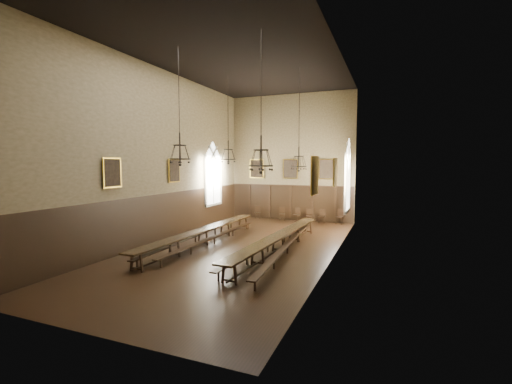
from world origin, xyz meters
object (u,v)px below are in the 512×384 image
Objects in this scene: bench_right_outer at (288,247)px; chandelier_back_right at (299,160)px; bench_left_inner at (214,239)px; chair_7 at (340,220)px; bench_left_outer at (196,238)px; chair_5 at (309,218)px; chair_3 at (282,216)px; chandelier_front_right at (261,157)px; chandelier_back_left at (228,154)px; table_left at (203,237)px; chair_4 at (296,217)px; chair_6 at (322,219)px; table_right at (278,243)px; bench_right_inner at (268,246)px; chandelier_front_left at (180,152)px; chair_1 at (258,215)px.

bench_right_outer is 2.02× the size of chandelier_back_right.
chair_7 is (5.10, 8.24, 0.04)m from bench_left_inner.
bench_left_outer is 10.95× the size of chair_5.
bench_left_inner is 8.30m from chair_3.
chandelier_front_right is (4.66, -2.82, 4.04)m from bench_left_outer.
chandelier_back_left is 0.94× the size of chandelier_front_right.
chandelier_back_right is at bearing 89.46° from chandelier_front_right.
chandelier_back_left is (0.13, 2.68, 4.24)m from table_left.
chair_7 reaches higher than chair_4.
chair_6 is at bearing 63.07° from table_left.
table_right is at bearing 94.07° from chandelier_front_right.
chair_6 is (0.84, 8.69, 0.01)m from bench_right_inner.
chandelier_front_left reaches higher than bench_right_outer.
bench_right_inner is 8.85m from chair_4.
chair_4 is (3.03, 8.57, -0.00)m from bench_left_outer.
bench_left_inner is 1.89× the size of chandelier_front_left.
bench_right_outer is at bearing -63.65° from chair_4.
chair_5 is (3.48, 8.56, -0.13)m from table_left.
chair_6 is at bearing 69.26° from chandelier_front_left.
bench_right_inner is at bearing -8.28° from bench_left_inner.
chair_1 is 3.90m from chair_5.
chair_7 is at bearing 77.03° from chandelier_back_right.
chair_7 is (1.21, -0.00, 0.02)m from chair_6.
chair_4 is (1.05, 0.11, -0.01)m from chair_3.
chair_4 is at bearing 68.14° from chandelier_back_left.
bench_right_inner is 1.81× the size of chandelier_back_right.
bench_left_inner is at bearing -122.94° from chair_5.
chandelier_front_left is 3.94m from chandelier_front_right.
chandelier_front_right is at bearing -67.85° from chair_4.
chair_4 is 0.19× the size of chandelier_back_left.
chandelier_back_left is (-5.44, -5.89, 4.34)m from chair_7.
chandelier_front_left is at bearing -110.21° from chair_3.
table_right is at bearing 1.27° from table_left.
chair_4 is at bearing -169.70° from chair_7.
table_right is at bearing -66.54° from chair_4.
chair_4 is 0.18× the size of chandelier_back_right.
chandelier_front_right is at bearing -31.17° from bench_left_outer.
chair_4 is 12.20m from chandelier_front_right.
chair_4 is at bearing 78.23° from chandelier_front_left.
chandelier_back_right is (3.74, 2.36, 4.03)m from bench_left_inner.
chair_3 is at bearing 82.99° from bench_left_inner.
chair_7 is at bearing 57.00° from table_left.
chair_5 is at bearing 90.25° from bench_right_inner.
bench_left_outer is at bearing 176.85° from bench_right_inner.
table_left is 1.05× the size of bench_left_outer.
chair_4 is (-0.98, 8.79, 0.01)m from bench_right_inner.
bench_right_outer is 4.83m from chandelier_back_right.
table_left is 2.16× the size of chandelier_back_left.
chair_3 is 0.20× the size of chandelier_back_left.
chair_6 is 1.21m from chair_7.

